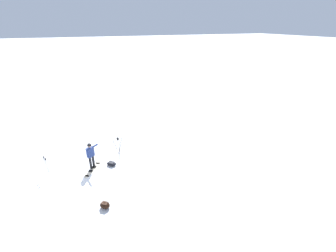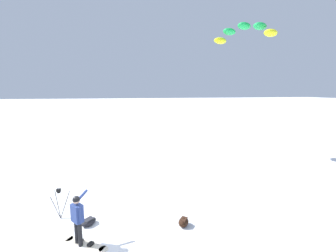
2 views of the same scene
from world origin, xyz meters
name	(u,v)px [view 1 (image 1 of 2)]	position (x,y,z in m)	size (l,w,h in m)	color
ground_plane	(86,175)	(0.00, 0.00, 0.00)	(300.00, 300.00, 0.00)	white
snowboarder	(91,153)	(-0.43, -0.66, 1.04)	(0.73, 0.55, 1.72)	black
snowboard	(93,169)	(-0.40, -0.46, 0.02)	(1.11, 1.50, 0.10)	beige
gear_bag_large	(105,205)	(-0.67, 3.02, 0.17)	(0.61, 0.58, 0.32)	black
camera_tripod	(118,143)	(-2.24, -1.63, 0.89)	(0.64, 0.64, 1.25)	#262628
gear_bag_small	(111,164)	(-1.54, -0.48, 0.13)	(0.71, 0.71, 0.24)	black
ski_poles	(46,163)	(2.04, -0.94, 0.78)	(0.24, 0.30, 1.18)	gray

